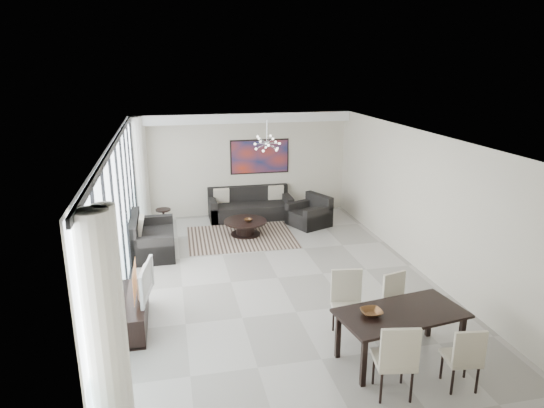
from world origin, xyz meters
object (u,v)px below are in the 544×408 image
object	(u,v)px
coffee_table	(245,227)
tv_console	(133,312)
television	(141,281)
dining_table	(401,317)
sofa_main	(250,208)

from	to	relation	value
coffee_table	tv_console	world-z (taller)	tv_console
television	dining_table	bearing A→B (deg)	-107.71
sofa_main	dining_table	size ratio (longest dim) A/B	1.17
coffee_table	tv_console	size ratio (longest dim) A/B	0.69
television	tv_console	bearing A→B (deg)	110.78
sofa_main	coffee_table	bearing A→B (deg)	-104.69
tv_console	dining_table	distance (m)	4.29
television	dining_table	world-z (taller)	television
dining_table	television	bearing A→B (deg)	153.56
dining_table	coffee_table	bearing A→B (deg)	103.06
coffee_table	dining_table	world-z (taller)	dining_table
tv_console	television	world-z (taller)	television
coffee_table	tv_console	distance (m)	4.70
tv_console	television	size ratio (longest dim) A/B	1.62
sofa_main	television	bearing A→B (deg)	-117.20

